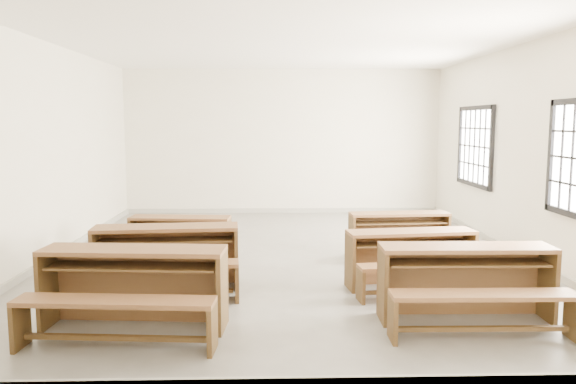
{
  "coord_description": "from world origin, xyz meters",
  "views": [
    {
      "loc": [
        -0.24,
        -8.31,
        2.04
      ],
      "look_at": [
        0.0,
        0.0,
        1.0
      ],
      "focal_mm": 35.0,
      "sensor_mm": 36.0,
      "label": 1
    }
  ],
  "objects_px": {
    "desk_set_3": "(467,278)",
    "desk_set_4": "(412,255)",
    "desk_set_0": "(132,283)",
    "desk_set_1": "(166,253)",
    "desk_set_2": "(180,236)",
    "desk_set_5": "(400,231)"
  },
  "relations": [
    {
      "from": "desk_set_3",
      "to": "desk_set_4",
      "type": "bearing_deg",
      "value": 103.05
    },
    {
      "from": "desk_set_0",
      "to": "desk_set_1",
      "type": "height_order",
      "value": "desk_set_0"
    },
    {
      "from": "desk_set_2",
      "to": "desk_set_1",
      "type": "bearing_deg",
      "value": -81.75
    },
    {
      "from": "desk_set_0",
      "to": "desk_set_2",
      "type": "height_order",
      "value": "desk_set_0"
    },
    {
      "from": "desk_set_4",
      "to": "desk_set_1",
      "type": "bearing_deg",
      "value": 173.34
    },
    {
      "from": "desk_set_4",
      "to": "desk_set_2",
      "type": "bearing_deg",
      "value": 148.4
    },
    {
      "from": "desk_set_4",
      "to": "desk_set_5",
      "type": "height_order",
      "value": "desk_set_4"
    },
    {
      "from": "desk_set_5",
      "to": "desk_set_2",
      "type": "bearing_deg",
      "value": 179.08
    },
    {
      "from": "desk_set_2",
      "to": "desk_set_5",
      "type": "height_order",
      "value": "desk_set_5"
    },
    {
      "from": "desk_set_2",
      "to": "desk_set_3",
      "type": "distance_m",
      "value": 4.25
    },
    {
      "from": "desk_set_1",
      "to": "desk_set_4",
      "type": "xyz_separation_m",
      "value": [
        3.01,
        0.01,
        -0.04
      ]
    },
    {
      "from": "desk_set_0",
      "to": "desk_set_4",
      "type": "xyz_separation_m",
      "value": [
        3.09,
        1.33,
        -0.06
      ]
    },
    {
      "from": "desk_set_0",
      "to": "desk_set_4",
      "type": "height_order",
      "value": "desk_set_0"
    },
    {
      "from": "desk_set_2",
      "to": "desk_set_3",
      "type": "bearing_deg",
      "value": -32.72
    },
    {
      "from": "desk_set_0",
      "to": "desk_set_5",
      "type": "distance_m",
      "value": 4.42
    },
    {
      "from": "desk_set_1",
      "to": "desk_set_2",
      "type": "height_order",
      "value": "desk_set_1"
    },
    {
      "from": "desk_set_3",
      "to": "desk_set_5",
      "type": "distance_m",
      "value": 2.81
    },
    {
      "from": "desk_set_3",
      "to": "desk_set_0",
      "type": "bearing_deg",
      "value": -177.18
    },
    {
      "from": "desk_set_4",
      "to": "desk_set_0",
      "type": "bearing_deg",
      "value": -163.58
    },
    {
      "from": "desk_set_1",
      "to": "desk_set_4",
      "type": "distance_m",
      "value": 3.01
    },
    {
      "from": "desk_set_5",
      "to": "desk_set_4",
      "type": "bearing_deg",
      "value": -101.71
    },
    {
      "from": "desk_set_2",
      "to": "desk_set_4",
      "type": "xyz_separation_m",
      "value": [
        3.08,
        -1.42,
        0.03
      ]
    }
  ]
}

